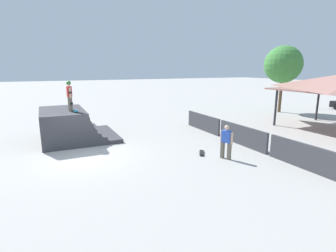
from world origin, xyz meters
The scene contains 8 objects.
ground_plane centered at (0.00, 0.00, 0.00)m, with size 160.00×160.00×0.00m, color #A3A09B.
quarter_pipe_ramp centered at (-3.55, -0.33, 0.79)m, with size 4.03×4.05×1.75m.
skater_on_deck centered at (-2.84, -0.22, 2.68)m, with size 0.69×0.25×1.62m.
skateboard_on_deck centered at (-2.43, -0.01, 1.81)m, with size 0.81×0.22×0.09m.
bystander_walking centered at (2.93, 5.74, 0.87)m, with size 0.61×0.36×1.56m.
skateboard_on_ground centered at (1.90, 5.13, 0.06)m, with size 0.78×0.61×0.09m.
barrier_fence centered at (1.53, 7.87, 0.52)m, with size 11.15×0.12×1.05m.
tree_beside_pavilion centered at (-5.44, 18.37, 4.33)m, with size 3.34×3.34×6.02m.
Camera 1 is at (12.01, -1.47, 4.03)m, focal length 28.00 mm.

